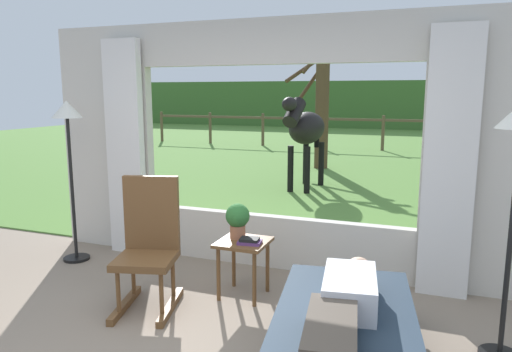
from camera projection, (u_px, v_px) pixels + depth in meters
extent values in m
cube|color=beige|center=(108.00, 140.00, 5.58)|extent=(1.15, 0.12, 2.55)
cube|color=beige|center=(491.00, 156.00, 4.17)|extent=(1.15, 0.12, 2.55)
cube|color=beige|center=(271.00, 241.00, 5.05)|extent=(2.90, 0.12, 0.55)
cube|color=beige|center=(273.00, 41.00, 4.70)|extent=(2.90, 0.12, 0.45)
cube|color=silver|center=(125.00, 149.00, 5.35)|extent=(0.44, 0.10, 2.40)
cube|color=silver|center=(449.00, 165.00, 4.17)|extent=(0.44, 0.10, 2.40)
cube|color=#568438|center=(383.00, 150.00, 15.14)|extent=(36.00, 21.68, 0.02)
cube|color=#3F692E|center=(405.00, 105.00, 23.99)|extent=(36.00, 2.00, 2.40)
cube|color=#233342|center=(345.00, 329.00, 3.06)|extent=(1.15, 1.82, 0.18)
cube|color=silver|center=(350.00, 290.00, 3.17)|extent=(0.43, 0.64, 0.22)
cube|color=#4C4238|center=(331.00, 335.00, 2.62)|extent=(0.38, 0.71, 0.18)
sphere|color=tan|center=(359.00, 270.00, 3.52)|extent=(0.20, 0.20, 0.20)
cube|color=brown|center=(146.00, 260.00, 4.00)|extent=(0.59, 0.59, 0.06)
cube|color=brown|center=(152.00, 214.00, 4.15)|extent=(0.48, 0.19, 0.68)
cube|color=brown|center=(125.00, 305.00, 4.09)|extent=(0.24, 0.67, 0.06)
cube|color=brown|center=(171.00, 307.00, 4.06)|extent=(0.24, 0.67, 0.06)
cylinder|color=brown|center=(118.00, 291.00, 3.88)|extent=(0.04, 0.04, 0.38)
cylinder|color=brown|center=(161.00, 292.00, 3.85)|extent=(0.04, 0.04, 0.38)
cylinder|color=brown|center=(133.00, 274.00, 4.23)|extent=(0.04, 0.04, 0.38)
cylinder|color=brown|center=(173.00, 276.00, 4.20)|extent=(0.04, 0.04, 0.38)
cube|color=brown|center=(243.00, 242.00, 4.26)|extent=(0.44, 0.44, 0.03)
cylinder|color=brown|center=(218.00, 274.00, 4.21)|extent=(0.04, 0.04, 0.49)
cylinder|color=brown|center=(254.00, 279.00, 4.09)|extent=(0.04, 0.04, 0.49)
cylinder|color=brown|center=(234.00, 262.00, 4.52)|extent=(0.04, 0.04, 0.49)
cylinder|color=brown|center=(268.00, 266.00, 4.40)|extent=(0.04, 0.04, 0.49)
cylinder|color=#9E6042|center=(238.00, 232.00, 4.33)|extent=(0.14, 0.14, 0.12)
sphere|color=#2D6B2D|center=(238.00, 216.00, 4.31)|extent=(0.22, 0.22, 0.22)
cube|color=#59336B|center=(250.00, 242.00, 4.18)|extent=(0.22, 0.17, 0.03)
cube|color=black|center=(249.00, 239.00, 4.17)|extent=(0.18, 0.15, 0.03)
cylinder|color=black|center=(77.00, 258.00, 5.29)|extent=(0.28, 0.28, 0.03)
cylinder|color=black|center=(72.00, 190.00, 5.15)|extent=(0.04, 0.04, 1.56)
cone|color=white|center=(67.00, 109.00, 5.00)|extent=(0.32, 0.32, 0.18)
cylinder|color=black|center=(510.00, 248.00, 3.20)|extent=(0.04, 0.04, 1.60)
ellipsoid|color=black|center=(307.00, 128.00, 8.91)|extent=(0.65, 1.28, 0.60)
cylinder|color=black|center=(294.00, 112.00, 8.25)|extent=(0.31, 0.62, 0.53)
ellipsoid|color=black|center=(290.00, 104.00, 8.01)|extent=(0.24, 0.49, 0.24)
cube|color=black|center=(296.00, 111.00, 8.32)|extent=(0.11, 0.43, 0.32)
cylinder|color=black|center=(317.00, 133.00, 9.47)|extent=(0.11, 0.11, 0.55)
cylinder|color=black|center=(307.00, 170.00, 8.59)|extent=(0.11, 0.11, 0.85)
cylinder|color=black|center=(290.00, 169.00, 8.73)|extent=(0.11, 0.11, 0.85)
cylinder|color=black|center=(321.00, 164.00, 9.34)|extent=(0.11, 0.11, 0.85)
cylinder|color=black|center=(306.00, 163.00, 9.48)|extent=(0.11, 0.11, 0.85)
cylinder|color=#4C3823|center=(322.00, 116.00, 11.34)|extent=(0.32, 0.32, 2.49)
cylinder|color=#47331E|center=(315.00, 59.00, 11.38)|extent=(0.53, 0.62, 0.73)
cylinder|color=#47331E|center=(307.00, 88.00, 11.68)|extent=(0.72, 0.97, 1.25)
cylinder|color=#47331E|center=(308.00, 67.00, 11.55)|extent=(0.82, 1.21, 0.79)
cylinder|color=brown|center=(162.00, 127.00, 17.70)|extent=(0.10, 0.10, 1.10)
cylinder|color=brown|center=(210.00, 128.00, 17.01)|extent=(0.10, 0.10, 1.10)
cylinder|color=brown|center=(263.00, 130.00, 16.31)|extent=(0.10, 0.10, 1.10)
cylinder|color=brown|center=(320.00, 131.00, 15.61)|extent=(0.10, 0.10, 1.10)
cylinder|color=brown|center=(383.00, 133.00, 14.91)|extent=(0.10, 0.10, 1.10)
cylinder|color=brown|center=(452.00, 135.00, 14.22)|extent=(0.10, 0.10, 1.10)
cube|color=brown|center=(384.00, 120.00, 14.84)|extent=(16.00, 0.06, 0.08)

